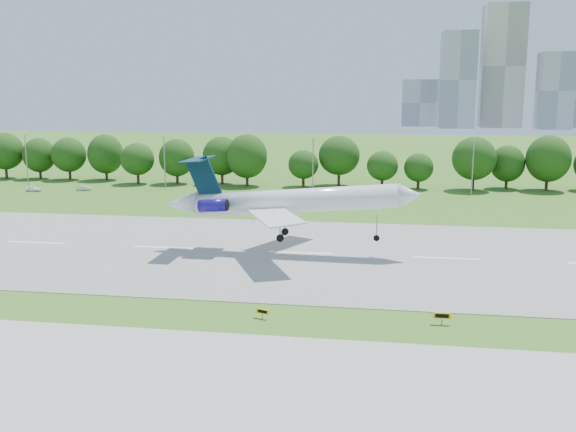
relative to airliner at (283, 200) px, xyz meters
name	(u,v)px	position (x,y,z in m)	size (l,w,h in m)	color
ground	(83,302)	(-17.61, -25.01, -7.46)	(600.00, 600.00, 0.00)	#335C18
runway	(164,248)	(-17.61, -0.01, -7.42)	(400.00, 45.00, 0.08)	gray
tree_line	(257,160)	(-17.61, 66.99, -1.27)	(288.40, 8.40, 10.40)	#382314
light_poles	(237,163)	(-20.11, 56.99, -1.12)	(175.90, 0.25, 12.19)	gray
skyline	(495,81)	(82.55, 365.60, 23.00)	(127.00, 52.00, 80.00)	#B2B2B7
airliner	(283,200)	(0.00, 0.00, 0.00)	(35.63, 25.97, 11.44)	white
taxi_sign_centre	(262,311)	(2.30, -26.91, -6.73)	(1.39, 0.61, 0.99)	gray
taxi_sign_right	(442,316)	(19.80, -25.90, -6.57)	(1.72, 0.23, 1.21)	gray
service_vehicle_a	(84,188)	(-55.29, 51.28, -6.91)	(1.17, 3.35, 1.10)	silver
service_vehicle_b	(33,189)	(-66.04, 48.11, -6.87)	(1.39, 3.45, 1.17)	white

